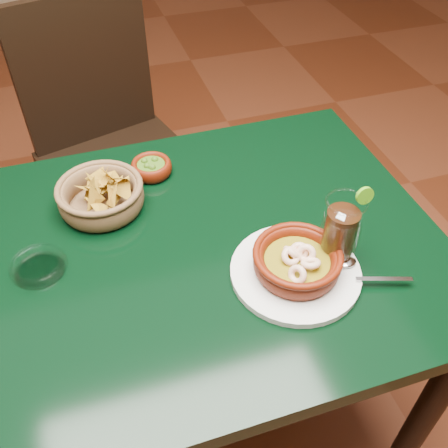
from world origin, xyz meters
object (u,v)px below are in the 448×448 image
object	(u,v)px
dining_table	(161,284)
shrimp_plate	(297,264)
cola_drink	(340,233)
dining_chair	(112,145)
chip_basket	(101,195)

from	to	relation	value
dining_table	shrimp_plate	size ratio (longest dim) A/B	3.62
cola_drink	dining_table	bearing A→B (deg)	158.87
dining_chair	cola_drink	world-z (taller)	dining_chair
dining_table	dining_chair	distance (m)	0.72
chip_basket	cola_drink	size ratio (longest dim) A/B	1.23
shrimp_plate	chip_basket	xyz separation A→B (m)	(-0.33, 0.32, 0.00)
dining_chair	chip_basket	size ratio (longest dim) A/B	4.46
shrimp_plate	dining_table	bearing A→B (deg)	150.59
dining_chair	chip_basket	xyz separation A→B (m)	(-0.07, -0.54, 0.24)
chip_basket	cola_drink	xyz separation A→B (m)	(0.42, -0.31, 0.04)
dining_table	chip_basket	xyz separation A→B (m)	(-0.08, 0.18, 0.13)
chip_basket	cola_drink	world-z (taller)	cola_drink
dining_chair	shrimp_plate	distance (m)	0.92
dining_table	chip_basket	bearing A→B (deg)	115.35
dining_table	shrimp_plate	distance (m)	0.31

